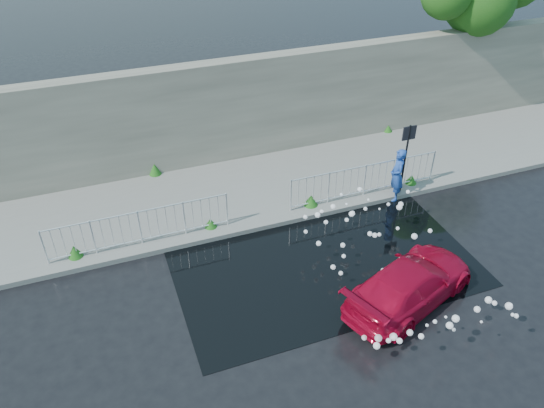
{
  "coord_description": "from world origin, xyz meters",
  "views": [
    {
      "loc": [
        -4.61,
        -8.78,
        9.62
      ],
      "look_at": [
        -0.33,
        2.73,
        1.0
      ],
      "focal_mm": 35.0,
      "sensor_mm": 36.0,
      "label": 1
    }
  ],
  "objects": [
    {
      "name": "ground",
      "position": [
        0.0,
        0.0,
        0.0
      ],
      "size": [
        90.0,
        90.0,
        0.0
      ],
      "primitive_type": "plane",
      "color": "black",
      "rests_on": "ground"
    },
    {
      "name": "pavement",
      "position": [
        0.0,
        5.0,
        0.07
      ],
      "size": [
        30.0,
        4.0,
        0.15
      ],
      "primitive_type": "cube",
      "color": "slate",
      "rests_on": "ground"
    },
    {
      "name": "curb",
      "position": [
        0.0,
        3.0,
        0.08
      ],
      "size": [
        30.0,
        0.25,
        0.16
      ],
      "primitive_type": "cube",
      "color": "slate",
      "rests_on": "ground"
    },
    {
      "name": "retaining_wall",
      "position": [
        0.0,
        7.2,
        1.9
      ],
      "size": [
        30.0,
        0.6,
        3.5
      ],
      "primitive_type": "cube",
      "color": "#5D5A4F",
      "rests_on": "pavement"
    },
    {
      "name": "puddle",
      "position": [
        0.5,
        1.0,
        0.01
      ],
      "size": [
        8.0,
        5.0,
        0.01
      ],
      "primitive_type": "cube",
      "color": "black",
      "rests_on": "ground"
    },
    {
      "name": "sign_post",
      "position": [
        4.2,
        3.1,
        1.72
      ],
      "size": [
        0.45,
        0.06,
        2.5
      ],
      "color": "black",
      "rests_on": "ground"
    },
    {
      "name": "railing_left",
      "position": [
        -4.0,
        3.35,
        0.74
      ],
      "size": [
        5.05,
        0.05,
        1.1
      ],
      "color": "silver",
      "rests_on": "pavement"
    },
    {
      "name": "railing_right",
      "position": [
        3.0,
        3.35,
        0.74
      ],
      "size": [
        5.05,
        0.05,
        1.1
      ],
      "color": "silver",
      "rests_on": "pavement"
    },
    {
      "name": "weeds",
      "position": [
        -0.47,
        4.53,
        0.32
      ],
      "size": [
        12.17,
        3.93,
        0.39
      ],
      "color": "#225516",
      "rests_on": "pavement"
    },
    {
      "name": "water_spray",
      "position": [
        1.73,
        -0.5,
        0.69
      ],
      "size": [
        3.59,
        5.65,
        1.08
      ],
      "color": "white",
      "rests_on": "ground"
    },
    {
      "name": "red_car",
      "position": [
        1.88,
        -1.05,
        0.56
      ],
      "size": [
        4.19,
        2.86,
        1.13
      ],
      "primitive_type": "imported",
      "rotation": [
        0.0,
        0.0,
        1.94
      ],
      "color": "#A60623",
      "rests_on": "ground"
    },
    {
      "name": "person",
      "position": [
        3.92,
        3.0,
        0.88
      ],
      "size": [
        0.6,
        0.74,
        1.77
      ],
      "primitive_type": "imported",
      "rotation": [
        0.0,
        0.0,
        -1.89
      ],
      "color": "#2047A3",
      "rests_on": "ground"
    }
  ]
}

